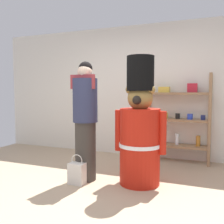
{
  "coord_description": "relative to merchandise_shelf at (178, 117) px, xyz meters",
  "views": [
    {
      "loc": [
        1.39,
        -2.78,
        1.28
      ],
      "look_at": [
        0.06,
        0.52,
        1.0
      ],
      "focal_mm": 40.83,
      "sensor_mm": 36.0,
      "label": 1
    }
  ],
  "objects": [
    {
      "name": "ground_plane",
      "position": [
        -0.77,
        -1.98,
        -0.83
      ],
      "size": [
        6.4,
        6.4,
        0.0
      ],
      "primitive_type": "plane",
      "color": "tan"
    },
    {
      "name": "back_wall",
      "position": [
        -0.77,
        0.22,
        0.47
      ],
      "size": [
        6.4,
        0.12,
        2.6
      ],
      "primitive_type": "cube",
      "color": "silver",
      "rests_on": "ground_plane"
    },
    {
      "name": "merchandise_shelf",
      "position": [
        0.0,
        0.0,
        0.0
      ],
      "size": [
        1.16,
        0.35,
        1.61
      ],
      "color": "#93704C",
      "rests_on": "ground_plane"
    },
    {
      "name": "teddy_bear_guard",
      "position": [
        -0.32,
        -1.39,
        -0.08
      ],
      "size": [
        0.73,
        0.58,
        1.77
      ],
      "color": "red",
      "rests_on": "ground_plane"
    },
    {
      "name": "person_shopper",
      "position": [
        -1.1,
        -1.53,
        0.06
      ],
      "size": [
        0.37,
        0.35,
        1.71
      ],
      "color": "#38332D",
      "rests_on": "ground_plane"
    },
    {
      "name": "shopping_bag",
      "position": [
        -1.13,
        -1.73,
        -0.67
      ],
      "size": [
        0.23,
        0.15,
        0.42
      ],
      "color": "silver",
      "rests_on": "ground_plane"
    }
  ]
}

